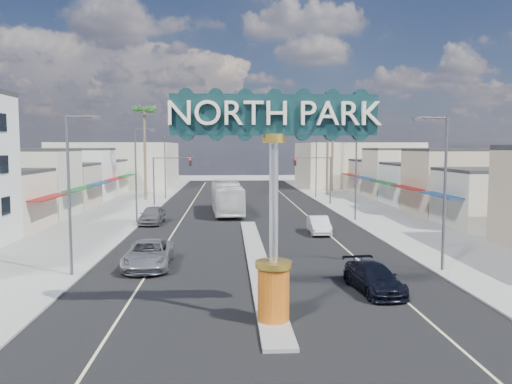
{
  "coord_description": "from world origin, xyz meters",
  "views": [
    {
      "loc": [
        -1.83,
        -17.86,
        7.25
      ],
      "look_at": [
        -0.24,
        10.6,
        4.67
      ],
      "focal_mm": 35.0,
      "sensor_mm": 36.0,
      "label": 1
    }
  ],
  "objects": [
    {
      "name": "suv_right",
      "position": [
        5.44,
        6.26,
        0.7
      ],
      "size": [
        2.5,
        4.99,
        1.39
      ],
      "primitive_type": "imported",
      "rotation": [
        0.0,
        0.0,
        0.12
      ],
      "color": "black",
      "rests_on": "ground"
    },
    {
      "name": "traffic_signal_left",
      "position": [
        -9.18,
        43.99,
        4.27
      ],
      "size": [
        5.09,
        0.45,
        6.0
      ],
      "color": "#47474C",
      "rests_on": "ground"
    },
    {
      "name": "sidewalk_left",
      "position": [
        -14.0,
        30.0,
        0.06
      ],
      "size": [
        8.0,
        120.0,
        0.12
      ],
      "primitive_type": "cube",
      "color": "gray",
      "rests_on": "ground"
    },
    {
      "name": "backdrop_far_right",
      "position": [
        22.0,
        75.0,
        4.0
      ],
      "size": [
        20.0,
        20.0,
        8.0
      ],
      "primitive_type": "cube",
      "color": "beige",
      "rests_on": "ground"
    },
    {
      "name": "median_island",
      "position": [
        0.0,
        14.0,
        0.08
      ],
      "size": [
        1.3,
        30.0,
        0.16
      ],
      "primitive_type": "cube",
      "color": "gray",
      "rests_on": "ground"
    },
    {
      "name": "streetlight_r_far",
      "position": [
        10.43,
        52.0,
        5.07
      ],
      "size": [
        2.03,
        0.22,
        9.0
      ],
      "color": "#47474C",
      "rests_on": "ground"
    },
    {
      "name": "sidewalk_right",
      "position": [
        14.0,
        30.0,
        0.06
      ],
      "size": [
        8.0,
        120.0,
        0.12
      ],
      "primitive_type": "cube",
      "color": "gray",
      "rests_on": "ground"
    },
    {
      "name": "streetlight_r_near",
      "position": [
        10.43,
        10.0,
        5.07
      ],
      "size": [
        2.03,
        0.22,
        9.0
      ],
      "color": "#47474C",
      "rests_on": "ground"
    },
    {
      "name": "storefront_row_right",
      "position": [
        24.0,
        43.0,
        3.0
      ],
      "size": [
        12.0,
        42.0,
        6.0
      ],
      "primitive_type": "cube",
      "color": "#B7B29E",
      "rests_on": "ground"
    },
    {
      "name": "gateway_sign",
      "position": [
        0.0,
        1.98,
        5.93
      ],
      "size": [
        8.2,
        1.5,
        9.15
      ],
      "color": "#D34310",
      "rests_on": "median_island"
    },
    {
      "name": "road",
      "position": [
        0.0,
        30.0,
        0.01
      ],
      "size": [
        20.0,
        120.0,
        0.01
      ],
      "primitive_type": "cube",
      "color": "black",
      "rests_on": "ground"
    },
    {
      "name": "storefront_row_left",
      "position": [
        -24.0,
        43.0,
        3.0
      ],
      "size": [
        12.0,
        42.0,
        6.0
      ],
      "primitive_type": "cube",
      "color": "beige",
      "rests_on": "ground"
    },
    {
      "name": "backdrop_far_left",
      "position": [
        -22.0,
        75.0,
        4.0
      ],
      "size": [
        20.0,
        20.0,
        8.0
      ],
      "primitive_type": "cube",
      "color": "#B7B29E",
      "rests_on": "ground"
    },
    {
      "name": "streetlight_r_mid",
      "position": [
        10.43,
        30.0,
        5.07
      ],
      "size": [
        2.03,
        0.22,
        9.0
      ],
      "color": "#47474C",
      "rests_on": "ground"
    },
    {
      "name": "streetlight_l_mid",
      "position": [
        -10.43,
        30.0,
        5.07
      ],
      "size": [
        2.03,
        0.22,
        9.0
      ],
      "color": "#47474C",
      "rests_on": "ground"
    },
    {
      "name": "car_parked_left",
      "position": [
        -9.0,
        29.23,
        0.85
      ],
      "size": [
        2.25,
        5.06,
        1.69
      ],
      "primitive_type": "imported",
      "rotation": [
        0.0,
        0.0,
        -0.05
      ],
      "color": "slate",
      "rests_on": "ground"
    },
    {
      "name": "traffic_signal_right",
      "position": [
        9.18,
        43.99,
        4.27
      ],
      "size": [
        5.09,
        0.45,
        6.0
      ],
      "color": "#47474C",
      "rests_on": "ground"
    },
    {
      "name": "palm_left_far",
      "position": [
        -13.0,
        50.0,
        11.5
      ],
      "size": [
        2.6,
        2.6,
        13.1
      ],
      "color": "brown",
      "rests_on": "ground"
    },
    {
      "name": "streetlight_l_far",
      "position": [
        -10.43,
        52.0,
        5.07
      ],
      "size": [
        2.03,
        0.22,
        9.0
      ],
      "color": "#47474C",
      "rests_on": "ground"
    },
    {
      "name": "palm_right_mid",
      "position": [
        13.0,
        56.0,
        10.6
      ],
      "size": [
        2.6,
        2.6,
        12.1
      ],
      "color": "brown",
      "rests_on": "ground"
    },
    {
      "name": "palm_right_far",
      "position": [
        15.0,
        62.0,
        12.39
      ],
      "size": [
        2.6,
        2.6,
        14.1
      ],
      "color": "brown",
      "rests_on": "ground"
    },
    {
      "name": "streetlight_l_near",
      "position": [
        -10.43,
        10.0,
        5.07
      ],
      "size": [
        2.03,
        0.22,
        9.0
      ],
      "color": "#47474C",
      "rests_on": "ground"
    },
    {
      "name": "ground",
      "position": [
        0.0,
        30.0,
        0.0
      ],
      "size": [
        160.0,
        160.0,
        0.0
      ],
      "primitive_type": "plane",
      "color": "gray",
      "rests_on": "ground"
    },
    {
      "name": "car_parked_right",
      "position": [
        5.73,
        23.07,
        0.73
      ],
      "size": [
        1.69,
        4.51,
        1.47
      ],
      "primitive_type": "imported",
      "rotation": [
        0.0,
        0.0,
        -0.03
      ],
      "color": "silver",
      "rests_on": "ground"
    },
    {
      "name": "city_bus",
      "position": [
        -2.0,
        36.6,
        1.73
      ],
      "size": [
        3.72,
        12.59,
        3.46
      ],
      "primitive_type": "imported",
      "rotation": [
        0.0,
        0.0,
        0.07
      ],
      "color": "silver",
      "rests_on": "ground"
    },
    {
      "name": "suv_left",
      "position": [
        -6.63,
        11.97,
        0.81
      ],
      "size": [
        2.81,
        5.86,
        1.61
      ],
      "primitive_type": "imported",
      "rotation": [
        0.0,
        0.0,
        0.02
      ],
      "color": "#9F9EA3",
      "rests_on": "ground"
    }
  ]
}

